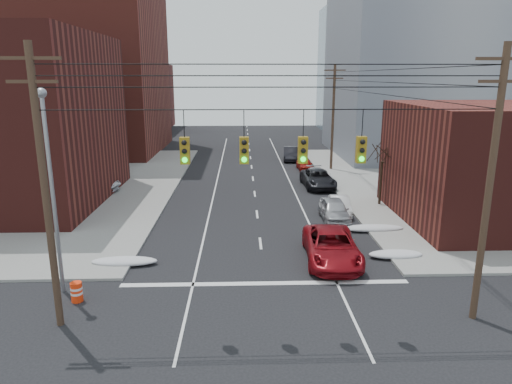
{
  "coord_description": "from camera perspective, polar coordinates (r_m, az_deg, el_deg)",
  "views": [
    {
      "loc": [
        -1.09,
        -13.86,
        9.77
      ],
      "look_at": [
        -0.24,
        12.81,
        3.0
      ],
      "focal_mm": 32.0,
      "sensor_mm": 36.0,
      "label": 1
    }
  ],
  "objects": [
    {
      "name": "parked_car_e",
      "position": [
        49.26,
        6.11,
        3.46
      ],
      "size": [
        1.62,
        3.72,
        1.25
      ],
      "primitive_type": "imported",
      "rotation": [
        0.0,
        0.0,
        0.04
      ],
      "color": "maroon",
      "rests_on": "ground"
    },
    {
      "name": "red_pickup",
      "position": [
        25.22,
        9.43,
        -6.72
      ],
      "size": [
        3.08,
        6.16,
        1.67
      ],
      "primitive_type": "imported",
      "rotation": [
        0.0,
        0.0,
        -0.05
      ],
      "color": "maroon",
      "rests_on": "ground"
    },
    {
      "name": "utility_pole_right",
      "position": [
        19.81,
        27.19,
        1.03
      ],
      "size": [
        2.2,
        0.28,
        11.0
      ],
      "color": "#473323",
      "rests_on": "ground"
    },
    {
      "name": "building_office",
      "position": [
        62.36,
        20.73,
        15.87
      ],
      "size": [
        22.0,
        20.0,
        25.0
      ],
      "primitive_type": "cube",
      "color": "gray",
      "rests_on": "ground"
    },
    {
      "name": "lot_car_c",
      "position": [
        40.6,
        -27.87,
        -0.07
      ],
      "size": [
        5.26,
        2.45,
        1.48
      ],
      "primitive_type": "imported",
      "rotation": [
        0.0,
        0.0,
        1.64
      ],
      "color": "black",
      "rests_on": "sidewalk_nw"
    },
    {
      "name": "parked_car_d",
      "position": [
        43.63,
        7.53,
        2.04
      ],
      "size": [
        1.98,
        4.5,
        1.29
      ],
      "primitive_type": "imported",
      "rotation": [
        0.0,
        0.0,
        -0.04
      ],
      "color": "#B5B5BA",
      "rests_on": "ground"
    },
    {
      "name": "parked_car_a",
      "position": [
        32.17,
        9.76,
        -2.24
      ],
      "size": [
        1.89,
        4.51,
        1.53
      ],
      "primitive_type": "imported",
      "rotation": [
        0.0,
        0.0,
        -0.02
      ],
      "color": "#ABACB0",
      "rests_on": "ground"
    },
    {
      "name": "parked_car_f",
      "position": [
        54.99,
        4.37,
        4.8
      ],
      "size": [
        2.11,
        4.95,
        1.59
      ],
      "primitive_type": "imported",
      "rotation": [
        0.0,
        0.0,
        -0.09
      ],
      "color": "black",
      "rests_on": "ground"
    },
    {
      "name": "snow_east_far",
      "position": [
        30.66,
        14.4,
        -4.4
      ],
      "size": [
        4.0,
        1.08,
        0.42
      ],
      "primitive_type": "ellipsoid",
      "color": "silver",
      "rests_on": "ground"
    },
    {
      "name": "utility_pole_left",
      "position": [
        18.85,
        -24.92,
        0.68
      ],
      "size": [
        2.2,
        0.28,
        11.0
      ],
      "color": "#473323",
      "rests_on": "ground"
    },
    {
      "name": "ground",
      "position": [
        17.0,
        2.35,
        -20.87
      ],
      "size": [
        160.0,
        160.0,
        0.0
      ],
      "primitive_type": "plane",
      "color": "black",
      "rests_on": "ground"
    },
    {
      "name": "parked_car_b",
      "position": [
        33.92,
        10.43,
        -1.65
      ],
      "size": [
        1.58,
        3.85,
        1.24
      ],
      "primitive_type": "imported",
      "rotation": [
        0.0,
        0.0,
        -0.07
      ],
      "color": "white",
      "rests_on": "ground"
    },
    {
      "name": "lot_car_d",
      "position": [
        46.76,
        -21.66,
        2.31
      ],
      "size": [
        4.81,
        2.83,
        1.54
      ],
      "primitive_type": "imported",
      "rotation": [
        0.0,
        0.0,
        1.33
      ],
      "color": "#A1A0A5",
      "rests_on": "sidewalk_nw"
    },
    {
      "name": "building_brick_tall",
      "position": [
        66.18,
        -23.23,
        17.68
      ],
      "size": [
        24.0,
        20.0,
        30.0
      ],
      "primitive_type": "cube",
      "color": "maroon",
      "rests_on": "ground"
    },
    {
      "name": "construction_barrel",
      "position": [
        22.27,
        -21.51,
        -11.52
      ],
      "size": [
        0.65,
        0.65,
        0.91
      ],
      "rotation": [
        0.0,
        0.0,
        -0.31
      ],
      "color": "#FF340D",
      "rests_on": "ground"
    },
    {
      "name": "lot_car_a",
      "position": [
        39.68,
        -21.1,
        0.19
      ],
      "size": [
        4.07,
        2.01,
        1.28
      ],
      "primitive_type": "imported",
      "rotation": [
        0.0,
        0.0,
        1.75
      ],
      "color": "white",
      "rests_on": "sidewalk_nw"
    },
    {
      "name": "street_light",
      "position": [
        21.98,
        -24.28,
        1.87
      ],
      "size": [
        0.44,
        0.44,
        9.32
      ],
      "color": "gray",
      "rests_on": "ground"
    },
    {
      "name": "building_glass",
      "position": [
        87.55,
        15.33,
        14.56
      ],
      "size": [
        20.0,
        18.0,
        22.0
      ],
      "primitive_type": "cube",
      "color": "gray",
      "rests_on": "ground"
    },
    {
      "name": "utility_pole_far",
      "position": [
        48.98,
        9.6,
        9.37
      ],
      "size": [
        2.2,
        0.28,
        11.0
      ],
      "color": "#473323",
      "rests_on": "ground"
    },
    {
      "name": "parked_car_c",
      "position": [
        41.7,
        7.76,
        1.66
      ],
      "size": [
        2.81,
        5.72,
        1.56
      ],
      "primitive_type": "imported",
      "rotation": [
        0.0,
        0.0,
        0.04
      ],
      "color": "black",
      "rests_on": "ground"
    },
    {
      "name": "building_brick_far",
      "position": [
        91.4,
        -17.99,
        11.2
      ],
      "size": [
        22.0,
        18.0,
        12.0
      ],
      "primitive_type": "cube",
      "color": "#521C18",
      "rests_on": "ground"
    },
    {
      "name": "snow_nw",
      "position": [
        25.57,
        -16.14,
        -8.31
      ],
      "size": [
        3.5,
        1.08,
        0.42
      ],
      "primitive_type": "ellipsoid",
      "color": "silver",
      "rests_on": "ground"
    },
    {
      "name": "snow_ne",
      "position": [
        26.64,
        17.05,
        -7.46
      ],
      "size": [
        3.0,
        1.08,
        0.42
      ],
      "primitive_type": "ellipsoid",
      "color": "silver",
      "rests_on": "ground"
    },
    {
      "name": "bare_tree",
      "position": [
        36.28,
        15.34,
        1.88
      ],
      "size": [
        2.09,
        2.2,
        4.93
      ],
      "color": "black",
      "rests_on": "ground"
    },
    {
      "name": "traffic_signals",
      "position": [
        17.08,
        2.2,
        5.46
      ],
      "size": [
        17.0,
        0.42,
        2.02
      ],
      "color": "black",
      "rests_on": "ground"
    },
    {
      "name": "lot_car_b",
      "position": [
        41.82,
        -20.25,
        1.12
      ],
      "size": [
        5.86,
        3.37,
        1.54
      ],
      "primitive_type": "imported",
      "rotation": [
        0.0,
        0.0,
        1.42
      ],
      "color": "silver",
      "rests_on": "sidewalk_nw"
    }
  ]
}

